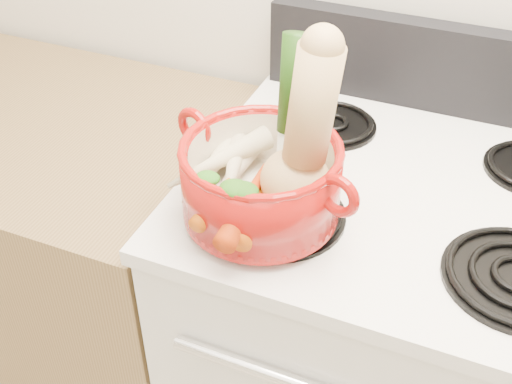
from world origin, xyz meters
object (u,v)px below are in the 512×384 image
at_px(dutch_oven, 261,181).
at_px(leek, 290,118).
at_px(squash, 298,131).
at_px(stove_body, 379,363).

relative_size(dutch_oven, leek, 0.91).
relative_size(dutch_oven, squash, 0.90).
bearing_deg(squash, leek, 126.90).
distance_m(stove_body, leek, 0.71).
bearing_deg(stove_body, squash, -132.39).
xyz_separation_m(stove_body, squash, (-0.16, -0.17, 0.67)).
xyz_separation_m(dutch_oven, leek, (0.03, 0.04, 0.10)).
bearing_deg(dutch_oven, squash, 21.58).
bearing_deg(dutch_oven, stove_body, 56.66).
height_order(squash, leek, squash).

